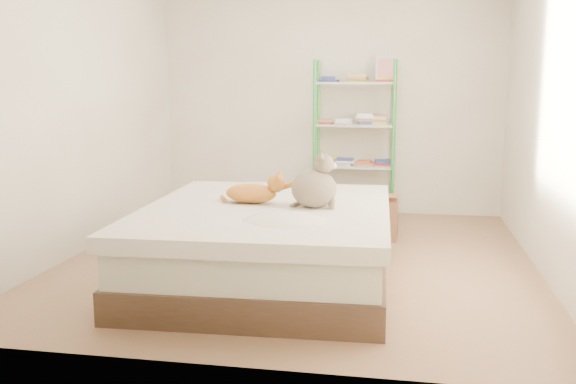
% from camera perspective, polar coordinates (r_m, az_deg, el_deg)
% --- Properties ---
extents(room, '(3.81, 4.21, 2.61)m').
position_cam_1_polar(room, '(5.19, 1.05, 7.99)').
color(room, '#90754F').
rests_on(room, ground).
extents(bed, '(1.84, 2.27, 0.56)m').
position_cam_1_polar(bed, '(4.76, -1.84, -4.58)').
color(bed, '#45301E').
rests_on(bed, ground).
extents(orange_cat, '(0.47, 0.27, 0.19)m').
position_cam_1_polar(orange_cat, '(4.81, -3.30, 0.11)').
color(orange_cat, gold).
rests_on(orange_cat, bed).
extents(grey_cat, '(0.40, 0.35, 0.40)m').
position_cam_1_polar(grey_cat, '(4.60, 2.33, 1.03)').
color(grey_cat, gray).
rests_on(grey_cat, bed).
extents(shelf_unit, '(0.88, 0.36, 1.74)m').
position_cam_1_polar(shelf_unit, '(7.05, 5.99, 4.95)').
color(shelf_unit, green).
rests_on(shelf_unit, ground).
extents(cardboard_box, '(0.56, 0.53, 0.44)m').
position_cam_1_polar(cardboard_box, '(6.19, 7.16, -2.13)').
color(cardboard_box, '#876144').
rests_on(cardboard_box, ground).
extents(white_bin, '(0.34, 0.31, 0.33)m').
position_cam_1_polar(white_bin, '(7.27, -2.61, -0.50)').
color(white_bin, white).
rests_on(white_bin, ground).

